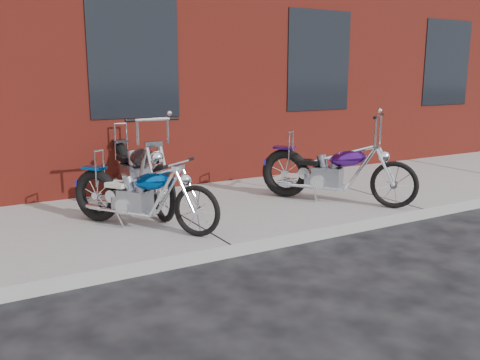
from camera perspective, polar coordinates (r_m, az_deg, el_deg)
ground at (r=5.57m, az=-1.04°, el=-8.75°), size 120.00×120.00×0.00m
sidewalk at (r=6.84m, az=-7.11°, el=-4.27°), size 22.00×3.00×0.15m
chopper_purple at (r=7.38m, az=10.41°, el=0.68°), size 1.39×1.91×1.27m
chopper_blue at (r=6.14m, az=-11.13°, el=-1.94°), size 1.26×1.75×0.90m
chopper_third at (r=7.21m, az=-11.40°, el=0.73°), size 0.61×2.51×1.27m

